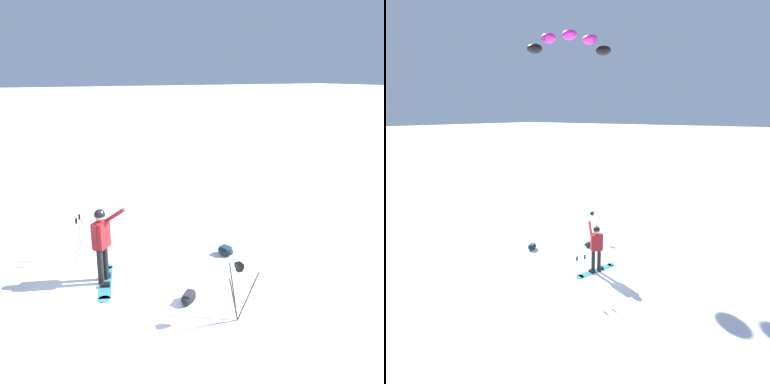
# 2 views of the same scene
# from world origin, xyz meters

# --- Properties ---
(ground_plane) EXTENTS (300.00, 300.00, 0.00)m
(ground_plane) POSITION_xyz_m (0.00, 0.00, 0.00)
(ground_plane) COLOR white
(snowboarder) EXTENTS (0.77, 0.53, 1.82)m
(snowboarder) POSITION_xyz_m (-0.15, 0.69, 1.11)
(snowboarder) COLOR black
(snowboarder) RESTS_ON ground_plane
(snowboard) EXTENTS (0.73, 1.72, 0.10)m
(snowboard) POSITION_xyz_m (-0.13, 0.64, 0.02)
(snowboard) COLOR teal
(snowboard) RESTS_ON ground_plane
(gear_bag_large) EXTENTS (0.57, 0.56, 0.23)m
(gear_bag_large) POSITION_xyz_m (1.22, -0.99, 0.12)
(gear_bag_large) COLOR black
(gear_bag_large) RESTS_ON ground_plane
(camera_tripod) EXTENTS (0.65, 0.62, 1.24)m
(camera_tripod) POSITION_xyz_m (1.79, -2.02, 0.89)
(camera_tripod) COLOR #262628
(camera_tripod) RESTS_ON ground_plane
(gear_bag_small) EXTENTS (0.47, 0.55, 0.24)m
(gear_bag_small) POSITION_xyz_m (3.14, 0.66, 0.13)
(gear_bag_small) COLOR #192833
(gear_bag_small) RESTS_ON ground_plane
(ski_poles) EXTENTS (0.36, 0.42, 1.23)m
(ski_poles) POSITION_xyz_m (-0.41, 2.02, 0.81)
(ski_poles) COLOR gray
(ski_poles) RESTS_ON ground_plane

